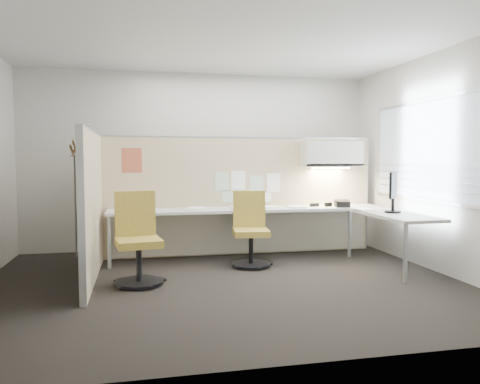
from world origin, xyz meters
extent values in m
cube|color=black|center=(0.00, 0.00, -0.01)|extent=(5.50, 4.50, 0.01)
cube|color=white|center=(0.00, 0.00, 2.80)|extent=(5.50, 4.50, 0.01)
cube|color=beige|center=(0.00, 2.25, 1.40)|extent=(5.50, 0.02, 2.80)
cube|color=beige|center=(0.00, -2.25, 1.40)|extent=(5.50, 0.02, 2.80)
cube|color=beige|center=(2.75, 0.00, 1.40)|extent=(0.02, 4.50, 2.80)
cube|color=#97A6B0|center=(2.73, 0.00, 1.55)|extent=(0.01, 2.80, 1.30)
cube|color=beige|center=(0.55, 1.60, 0.88)|extent=(4.10, 0.06, 1.75)
cube|color=beige|center=(-1.50, 0.50, 0.88)|extent=(0.06, 2.20, 1.75)
cube|color=beige|center=(0.60, 1.27, 0.71)|extent=(4.00, 0.60, 0.04)
cube|color=beige|center=(2.30, 0.23, 0.71)|extent=(0.60, 1.47, 0.04)
cube|color=beige|center=(0.60, 1.54, 0.34)|extent=(3.90, 0.02, 0.64)
cylinder|color=#A5A8AA|center=(-1.35, 1.02, 0.34)|extent=(0.05, 0.05, 0.69)
cylinder|color=#A5A8AA|center=(2.05, -0.45, 0.34)|extent=(0.05, 0.05, 0.69)
cylinder|color=#A5A8AA|center=(2.05, 1.02, 0.34)|extent=(0.05, 0.05, 0.69)
cube|color=beige|center=(1.90, 1.39, 1.51)|extent=(0.90, 0.36, 0.38)
cube|color=#FFEABF|center=(1.90, 1.39, 1.30)|extent=(0.60, 0.06, 0.02)
cube|color=#8CBF8C|center=(0.25, 1.57, 1.10)|extent=(0.21, 0.00, 0.28)
cube|color=white|center=(0.50, 1.57, 1.12)|extent=(0.21, 0.00, 0.28)
cube|color=#8CBF8C|center=(0.78, 1.57, 1.05)|extent=(0.21, 0.00, 0.28)
cube|color=white|center=(1.05, 1.57, 1.08)|extent=(0.21, 0.00, 0.28)
cube|color=#8CBF8C|center=(0.40, 1.57, 0.88)|extent=(0.28, 0.00, 0.18)
cube|color=white|center=(0.90, 1.57, 0.86)|extent=(0.21, 0.00, 0.14)
cube|color=#FF5120|center=(-1.05, 1.57, 1.42)|extent=(0.28, 0.00, 0.35)
cylinder|color=black|center=(-0.97, 0.12, 0.03)|extent=(0.55, 0.55, 0.03)
cylinder|color=black|center=(-0.97, 0.12, 0.24)|extent=(0.06, 0.06, 0.43)
cube|color=gold|center=(-0.97, 0.12, 0.49)|extent=(0.56, 0.56, 0.09)
cube|color=gold|center=(-1.00, 0.35, 0.80)|extent=(0.47, 0.13, 0.53)
cylinder|color=black|center=(0.50, 0.74, 0.03)|extent=(0.52, 0.52, 0.03)
cylinder|color=black|center=(0.50, 0.74, 0.23)|extent=(0.06, 0.06, 0.40)
cube|color=gold|center=(0.50, 0.74, 0.46)|extent=(0.51, 0.51, 0.08)
cube|color=gold|center=(0.52, 0.96, 0.75)|extent=(0.45, 0.11, 0.50)
cylinder|color=black|center=(2.30, 0.28, 0.75)|extent=(0.21, 0.21, 0.02)
cylinder|color=black|center=(2.30, 0.28, 0.84)|extent=(0.04, 0.04, 0.19)
cube|color=black|center=(2.30, 0.28, 1.10)|extent=(0.34, 0.42, 0.34)
cube|color=black|center=(2.30, 0.28, 1.10)|extent=(0.29, 0.37, 0.29)
cube|color=black|center=(1.97, 1.12, 0.78)|extent=(0.23, 0.23, 0.12)
cylinder|color=black|center=(1.88, 1.14, 0.81)|extent=(0.07, 0.17, 0.04)
cube|color=black|center=(1.60, 1.29, 0.76)|extent=(0.14, 0.05, 0.05)
cube|color=black|center=(1.81, 1.24, 0.76)|extent=(0.11, 0.09, 0.06)
cube|color=silver|center=(-1.50, -0.31, 1.77)|extent=(0.14, 0.02, 0.02)
cylinder|color=silver|center=(-1.57, -0.31, 1.69)|extent=(0.02, 0.02, 0.14)
cube|color=#AD7F4C|center=(-1.57, -0.31, 1.56)|extent=(0.02, 0.41, 0.12)
cube|color=#AD7F4C|center=(-1.60, -0.28, 1.52)|extent=(0.02, 0.41, 0.12)
cube|color=#9A9AA4|center=(-1.58, -0.36, 0.97)|extent=(0.01, 0.07, 1.02)
cube|color=white|center=(-1.03, 1.27, 0.74)|extent=(0.24, 0.31, 0.03)
cube|color=white|center=(-0.16, 1.34, 0.74)|extent=(0.28, 0.34, 0.02)
cube|color=white|center=(0.43, 1.14, 0.75)|extent=(0.27, 0.33, 0.04)
cube|color=white|center=(0.92, 1.34, 0.74)|extent=(0.25, 0.31, 0.01)
cube|color=white|center=(1.28, 1.19, 0.74)|extent=(0.24, 0.31, 0.02)
cube|color=white|center=(2.11, 0.70, 0.74)|extent=(0.26, 0.32, 0.02)
camera|label=1|loc=(-0.95, -5.27, 1.43)|focal=35.00mm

